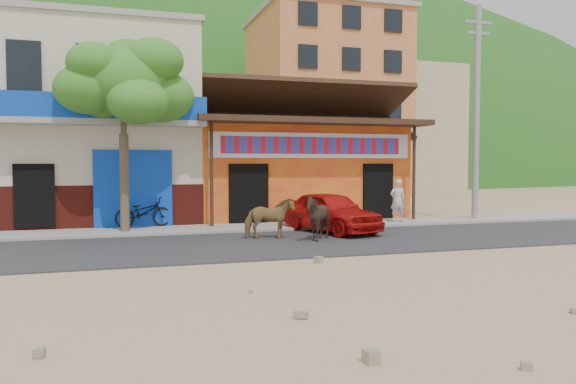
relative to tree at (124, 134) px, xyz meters
name	(u,v)px	position (x,y,z in m)	size (l,w,h in m)	color
ground	(334,258)	(4.60, -5.80, -3.12)	(120.00, 120.00, 0.00)	#9E825B
road	(300,242)	(4.60, -3.30, -3.10)	(60.00, 5.00, 0.04)	#28282B
sidewalk	(267,227)	(4.60, 0.20, -3.06)	(60.00, 2.00, 0.12)	gray
dance_club	(288,173)	(6.60, 4.20, -1.32)	(8.00, 6.00, 3.60)	orange
cafe_building	(96,129)	(-0.90, 4.20, 0.38)	(7.00, 6.00, 7.00)	beige
apartment_front	(324,108)	(13.60, 18.20, 2.88)	(9.00, 9.00, 12.00)	#CC723F
apartment_rear	(399,130)	(22.60, 24.20, 1.88)	(8.00, 8.00, 10.00)	tan
hillside	(148,94)	(4.60, 64.20, 8.88)	(100.00, 40.00, 24.00)	#194C14
tree	(124,134)	(0.00, 0.00, 0.00)	(3.00, 3.00, 6.00)	#2D721E
utility_pole	(476,113)	(12.80, 0.20, 1.00)	(0.24, 0.24, 8.00)	gray
cow_tan	(269,218)	(3.95, -2.45, -2.49)	(0.64, 1.41, 1.19)	olive
cow_dark	(317,217)	(5.14, -3.21, -2.43)	(1.05, 1.19, 1.31)	black
red_car	(331,212)	(6.22, -1.51, -2.44)	(1.52, 3.77, 1.29)	#B8100D
scooter	(143,212)	(0.60, 0.88, -2.50)	(0.66, 1.89, 0.99)	black
pedestrian	(398,200)	(9.39, -0.03, -2.24)	(0.55, 0.36, 1.52)	silver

